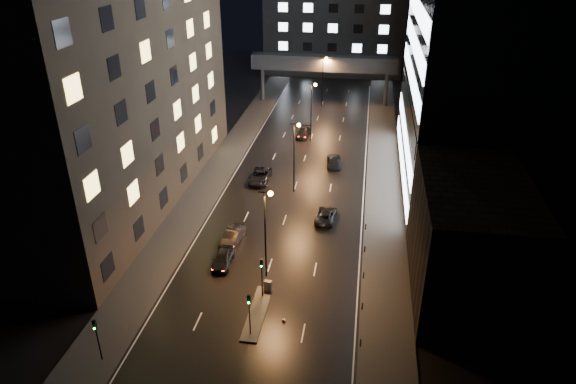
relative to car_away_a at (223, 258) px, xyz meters
The scene contains 25 objects.
ground 31.09m from the car_away_a, 80.60° to the left, with size 160.00×160.00×0.00m, color black.
sidewalk_left 26.73m from the car_away_a, 106.14° to the left, with size 5.00×110.00×0.15m, color #383533.
sidewalk_right 31.11m from the car_away_a, 55.60° to the left, with size 5.00×110.00×0.15m, color #383533.
building_left 29.79m from the car_away_a, 139.92° to the left, with size 15.00×48.00×40.00m, color #2D2319.
building_right_low 25.61m from the car_away_a, ahead, with size 10.00×18.00×12.00m, color black.
building_right_glass 45.68m from the car_away_a, 41.56° to the left, with size 20.00×36.00×45.00m, color black.
building_far 89.58m from the car_away_a, 86.72° to the left, with size 34.00×14.00×25.00m, color #333335.
skybridge 61.34m from the car_away_a, 85.22° to the left, with size 30.00×3.00×10.00m.
median_island 9.12m from the car_away_a, 53.78° to the right, with size 1.60×8.00×0.15m, color #383533.
traffic_signal_near 7.59m from the car_away_a, 42.03° to the right, with size 0.28×0.34×4.40m.
traffic_signal_far 11.88m from the car_away_a, 62.55° to the right, with size 0.28×0.34×4.40m.
traffic_signal_corner 16.77m from the car_away_a, 112.72° to the right, with size 0.28×0.34×4.40m.
bollard_row 15.54m from the car_away_a, 10.52° to the right, with size 0.12×25.12×0.90m.
streetlight_near 7.86m from the car_away_a, 14.33° to the right, with size 1.45×0.50×10.15m.
streetlight_mid_a 20.21m from the car_away_a, 74.33° to the left, with size 1.45×0.50×10.15m.
streetlight_mid_b 39.43m from the car_away_a, 82.29° to the left, with size 1.45×0.50×10.15m.
streetlight_far 59.17m from the car_away_a, 84.90° to the left, with size 1.45×0.50×10.15m.
car_away_a is the anchor object (origin of this frame).
car_away_b 4.61m from the car_away_a, 91.12° to the left, with size 1.72×4.94×1.63m, color black.
car_away_c 21.22m from the car_away_a, 90.78° to the left, with size 2.69×5.82×1.62m, color black.
car_away_d 40.42m from the car_away_a, 84.93° to the left, with size 2.00×4.93×1.43m, color black.
car_toward_a 15.41m from the car_away_a, 48.24° to the left, with size 2.32×5.03×1.40m, color black.
car_toward_b 30.42m from the car_away_a, 71.01° to the left, with size 2.17×5.33×1.55m, color black.
utility_cabinet 7.00m from the car_away_a, 34.44° to the right, with size 0.77×0.45×1.23m, color #4F4F51.
cone_b 11.46m from the car_away_a, 45.14° to the right, with size 0.36×0.36×0.46m, color orange.
Camera 1 is at (9.23, -35.54, 32.73)m, focal length 32.00 mm.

